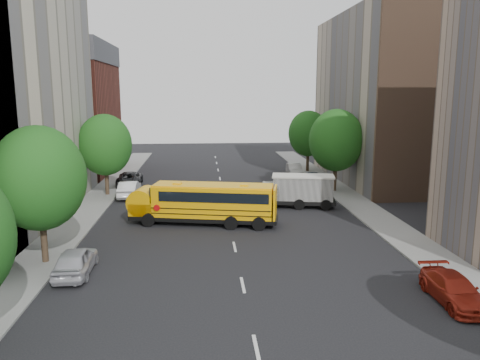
{
  "coord_description": "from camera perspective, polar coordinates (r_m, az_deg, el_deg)",
  "views": [
    {
      "loc": [
        -1.95,
        -30.28,
        9.63
      ],
      "look_at": [
        0.67,
        2.0,
        3.56
      ],
      "focal_mm": 35.0,
      "sensor_mm": 36.0,
      "label": 1
    }
  ],
  "objects": [
    {
      "name": "ground",
      "position": [
        31.84,
        -0.92,
        -7.0
      ],
      "size": [
        120.0,
        120.0,
        0.0
      ],
      "primitive_type": "plane",
      "color": "black",
      "rests_on": "ground"
    },
    {
      "name": "sidewalk_left",
      "position": [
        37.79,
        -19.18,
        -4.67
      ],
      "size": [
        3.0,
        80.0,
        0.12
      ],
      "primitive_type": "cube",
      "color": "slate",
      "rests_on": "ground"
    },
    {
      "name": "sidewalk_right",
      "position": [
        38.95,
        15.76,
        -4.02
      ],
      "size": [
        3.0,
        80.0,
        0.12
      ],
      "primitive_type": "cube",
      "color": "slate",
      "rests_on": "ground"
    },
    {
      "name": "lane_markings",
      "position": [
        41.46,
        -1.82,
        -2.82
      ],
      "size": [
        0.15,
        64.0,
        0.01
      ],
      "primitive_type": "cube",
      "color": "silver",
      "rests_on": "ground"
    },
    {
      "name": "building_left_redbrick",
      "position": [
        60.53,
        -20.16,
        7.0
      ],
      "size": [
        10.0,
        15.0,
        13.0
      ],
      "primitive_type": "cube",
      "color": "maroon",
      "rests_on": "ground"
    },
    {
      "name": "building_right_far",
      "position": [
        54.1,
        17.24,
        9.48
      ],
      "size": [
        10.0,
        22.0,
        18.0
      ],
      "primitive_type": "cube",
      "color": "tan",
      "rests_on": "ground"
    },
    {
      "name": "building_right_sidewall",
      "position": [
        44.06,
        22.57,
        8.99
      ],
      "size": [
        10.1,
        0.3,
        18.0
      ],
      "primitive_type": "cube",
      "color": "brown",
      "rests_on": "ground"
    },
    {
      "name": "street_tree_1",
      "position": [
        28.19,
        -23.29,
        0.18
      ],
      "size": [
        5.12,
        5.12,
        7.9
      ],
      "color": "#38281C",
      "rests_on": "ground"
    },
    {
      "name": "street_tree_2",
      "position": [
        45.45,
        -16.14,
        4.13
      ],
      "size": [
        4.99,
        4.99,
        7.71
      ],
      "color": "#38281C",
      "rests_on": "ground"
    },
    {
      "name": "street_tree_4",
      "position": [
        46.36,
        11.64,
        4.76
      ],
      "size": [
        5.25,
        5.25,
        8.1
      ],
      "color": "#38281C",
      "rests_on": "ground"
    },
    {
      "name": "street_tree_5",
      "position": [
        57.96,
        8.33,
        5.62
      ],
      "size": [
        4.86,
        4.86,
        7.51
      ],
      "color": "#38281C",
      "rests_on": "ground"
    },
    {
      "name": "school_bus",
      "position": [
        34.71,
        -4.57,
        -2.6
      ],
      "size": [
        11.18,
        4.67,
        3.08
      ],
      "rotation": [
        0.0,
        0.0,
        -0.21
      ],
      "color": "black",
      "rests_on": "ground"
    },
    {
      "name": "safari_truck",
      "position": [
        40.06,
        7.04,
        -1.24
      ],
      "size": [
        6.74,
        3.43,
        2.76
      ],
      "rotation": [
        0.0,
        0.0,
        -0.18
      ],
      "color": "black",
      "rests_on": "ground"
    },
    {
      "name": "parked_car_0",
      "position": [
        26.91,
        -19.42,
        -9.29
      ],
      "size": [
        1.88,
        4.46,
        1.51
      ],
      "primitive_type": "imported",
      "rotation": [
        0.0,
        0.0,
        3.17
      ],
      "color": "#B8B7BE",
      "rests_on": "ground"
    },
    {
      "name": "parked_car_1",
      "position": [
        44.84,
        -13.33,
        -1.07
      ],
      "size": [
        1.66,
        4.69,
        1.54
      ],
      "primitive_type": "imported",
      "rotation": [
        0.0,
        0.0,
        3.15
      ],
      "color": "white",
      "rests_on": "ground"
    },
    {
      "name": "parked_car_2",
      "position": [
        50.54,
        -13.27,
        0.2
      ],
      "size": [
        2.85,
        5.55,
        1.5
      ],
      "primitive_type": "imported",
      "rotation": [
        0.0,
        0.0,
        3.21
      ],
      "color": "black",
      "rests_on": "ground"
    },
    {
      "name": "parked_car_3",
      "position": [
        24.39,
        24.61,
        -12.02
      ],
      "size": [
        1.86,
        4.47,
        1.29
      ],
      "primitive_type": "imported",
      "rotation": [
        0.0,
        0.0,
        -0.01
      ],
      "color": "maroon",
      "rests_on": "ground"
    },
    {
      "name": "parked_car_4",
      "position": [
        49.19,
        9.02,
        0.06
      ],
      "size": [
        1.77,
        4.35,
        1.48
      ],
      "primitive_type": "imported",
      "rotation": [
        0.0,
        0.0,
        -0.0
      ],
      "color": "#34425C",
      "rests_on": "ground"
    },
    {
      "name": "parked_car_5",
      "position": [
        55.27,
        6.64,
        1.26
      ],
      "size": [
        1.69,
        4.41,
        1.43
      ],
      "primitive_type": "imported",
      "rotation": [
        0.0,
        0.0,
        -0.04
      ],
      "color": "#A3A29D",
      "rests_on": "ground"
    }
  ]
}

